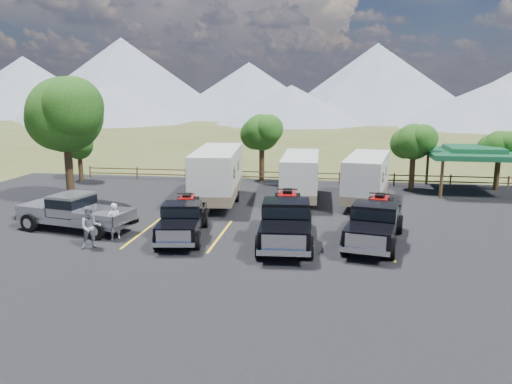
# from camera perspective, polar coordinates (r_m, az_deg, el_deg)

# --- Properties ---
(ground) EXTENTS (320.00, 320.00, 0.00)m
(ground) POSITION_cam_1_polar(r_m,az_deg,el_deg) (20.56, -0.99, -8.49)
(ground) COLOR #454C20
(ground) RESTS_ON ground
(asphalt_lot) EXTENTS (44.00, 34.00, 0.04)m
(asphalt_lot) POSITION_cam_1_polar(r_m,az_deg,el_deg) (23.36, 0.22, -5.94)
(asphalt_lot) COLOR black
(asphalt_lot) RESTS_ON ground
(stall_lines) EXTENTS (12.12, 5.50, 0.01)m
(stall_lines) POSITION_cam_1_polar(r_m,az_deg,el_deg) (24.30, 0.56, -5.18)
(stall_lines) COLOR yellow
(stall_lines) RESTS_ON asphalt_lot
(tree_big_nw) EXTENTS (5.54, 5.18, 7.84)m
(tree_big_nw) POSITION_cam_1_polar(r_m,az_deg,el_deg) (32.20, -21.04, 8.24)
(tree_big_nw) COLOR black
(tree_big_nw) RESTS_ON ground
(tree_ne_a) EXTENTS (3.11, 2.92, 4.76)m
(tree_ne_a) POSITION_cam_1_polar(r_m,az_deg,el_deg) (36.70, 17.55, 5.48)
(tree_ne_a) COLOR black
(tree_ne_a) RESTS_ON ground
(tree_ne_b) EXTENTS (2.77, 2.59, 4.27)m
(tree_ne_b) POSITION_cam_1_polar(r_m,az_deg,el_deg) (39.09, 26.03, 4.67)
(tree_ne_b) COLOR black
(tree_ne_b) RESTS_ON ground
(tree_north) EXTENTS (3.46, 3.24, 5.25)m
(tree_north) POSITION_cam_1_polar(r_m,az_deg,el_deg) (38.55, 0.63, 6.82)
(tree_north) COLOR black
(tree_north) RESTS_ON ground
(tree_nw_small) EXTENTS (2.59, 2.43, 3.85)m
(tree_nw_small) POSITION_cam_1_polar(r_m,az_deg,el_deg) (41.07, -19.58, 4.97)
(tree_nw_small) COLOR black
(tree_nw_small) RESTS_ON ground
(rail_fence) EXTENTS (36.12, 0.12, 1.00)m
(rail_fence) POSITION_cam_1_polar(r_m,az_deg,el_deg) (38.11, 6.53, 1.79)
(rail_fence) COLOR brown
(rail_fence) RESTS_ON ground
(pavilion) EXTENTS (6.20, 6.20, 3.22)m
(pavilion) POSITION_cam_1_polar(r_m,az_deg,el_deg) (37.60, 23.57, 4.12)
(pavilion) COLOR brown
(pavilion) RESTS_ON ground
(mountain_range) EXTENTS (209.00, 71.00, 20.00)m
(mountain_range) POSITION_cam_1_polar(r_m,az_deg,el_deg) (125.48, 3.55, 11.98)
(mountain_range) COLOR gray
(mountain_range) RESTS_ON ground
(rig_left) EXTENTS (2.70, 6.01, 1.94)m
(rig_left) POSITION_cam_1_polar(r_m,az_deg,el_deg) (24.38, -8.34, -2.98)
(rig_left) COLOR black
(rig_left) RESTS_ON asphalt_lot
(rig_center) EXTENTS (2.75, 7.00, 2.30)m
(rig_center) POSITION_cam_1_polar(r_m,az_deg,el_deg) (23.30, 3.47, -3.12)
(rig_center) COLOR black
(rig_center) RESTS_ON asphalt_lot
(rig_right) EXTENTS (3.28, 6.68, 2.14)m
(rig_right) POSITION_cam_1_polar(r_m,az_deg,el_deg) (23.83, 13.44, -3.28)
(rig_right) COLOR black
(rig_right) RESTS_ON asphalt_lot
(trailer_left) EXTENTS (3.26, 9.80, 3.39)m
(trailer_left) POSITION_cam_1_polar(r_m,az_deg,el_deg) (31.34, -4.44, 1.94)
(trailer_left) COLOR silver
(trailer_left) RESTS_ON asphalt_lot
(trailer_center) EXTENTS (2.31, 8.52, 2.97)m
(trailer_center) POSITION_cam_1_polar(r_m,az_deg,el_deg) (32.03, 5.11, 1.74)
(trailer_center) COLOR silver
(trailer_center) RESTS_ON asphalt_lot
(trailer_right) EXTENTS (3.45, 8.75, 3.03)m
(trailer_right) POSITION_cam_1_polar(r_m,az_deg,el_deg) (31.88, 12.51, 1.51)
(trailer_right) COLOR silver
(trailer_right) RESTS_ON asphalt_lot
(pickup_silver) EXTENTS (6.55, 3.24, 1.88)m
(pickup_silver) POSITION_cam_1_polar(r_m,az_deg,el_deg) (26.81, -20.00, -2.13)
(pickup_silver) COLOR gray
(pickup_silver) RESTS_ON asphalt_lot
(person_a) EXTENTS (0.76, 0.75, 1.77)m
(person_a) POSITION_cam_1_polar(r_m,az_deg,el_deg) (24.70, -15.89, -3.24)
(person_a) COLOR silver
(person_a) RESTS_ON asphalt_lot
(person_b) EXTENTS (1.19, 1.11, 1.95)m
(person_b) POSITION_cam_1_polar(r_m,az_deg,el_deg) (23.60, -18.39, -3.85)
(person_b) COLOR gray
(person_b) RESTS_ON asphalt_lot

